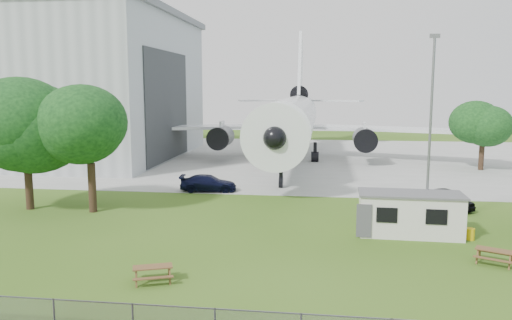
# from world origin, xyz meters

# --- Properties ---
(ground) EXTENTS (160.00, 160.00, 0.00)m
(ground) POSITION_xyz_m (0.00, 0.00, 0.00)
(ground) COLOR #537627
(concrete_apron) EXTENTS (120.00, 46.00, 0.03)m
(concrete_apron) POSITION_xyz_m (0.00, 38.00, 0.01)
(concrete_apron) COLOR #B7B7B2
(concrete_apron) RESTS_ON ground
(hangar) EXTENTS (43.00, 31.00, 18.55)m
(hangar) POSITION_xyz_m (-37.97, 36.00, 9.41)
(hangar) COLOR #B2B7BC
(hangar) RESTS_ON ground
(airliner) EXTENTS (46.36, 47.73, 17.69)m
(airliner) POSITION_xyz_m (-2.00, 35.86, 5.27)
(airliner) COLOR white
(airliner) RESTS_ON ground
(site_cabin) EXTENTS (6.79, 2.87, 2.62)m
(site_cabin) POSITION_xyz_m (7.01, 4.92, 1.31)
(site_cabin) COLOR silver
(site_cabin) RESTS_ON ground
(picnic_west) EXTENTS (2.21, 2.04, 0.76)m
(picnic_west) POSITION_xyz_m (-6.04, -4.39, 0.00)
(picnic_west) COLOR brown
(picnic_west) RESTS_ON ground
(picnic_east) EXTENTS (2.28, 2.14, 0.76)m
(picnic_east) POSITION_xyz_m (10.42, 0.21, 0.00)
(picnic_east) COLOR brown
(picnic_east) RESTS_ON ground
(lamp_mast) EXTENTS (0.16, 0.16, 12.00)m
(lamp_mast) POSITION_xyz_m (8.20, 6.20, 6.00)
(lamp_mast) COLOR slate
(lamp_mast) RESTS_ON ground
(tree_west_big) EXTENTS (8.69, 8.69, 10.45)m
(tree_west_big) POSITION_xyz_m (-19.79, 8.00, 6.10)
(tree_west_big) COLOR #382619
(tree_west_big) RESTS_ON ground
(tree_west_small) EXTENTS (6.63, 6.63, 9.46)m
(tree_west_small) POSITION_xyz_m (-14.78, 7.82, 6.13)
(tree_west_small) COLOR #382619
(tree_west_small) RESTS_ON ground
(tree_far_apron) EXTENTS (6.24, 6.24, 8.01)m
(tree_far_apron) POSITION_xyz_m (18.90, 31.06, 4.88)
(tree_far_apron) COLOR #382619
(tree_far_apron) RESTS_ON ground
(car_ne_hatch) EXTENTS (3.45, 4.57, 1.45)m
(car_ne_hatch) POSITION_xyz_m (11.03, 12.30, 0.73)
(car_ne_hatch) COLOR black
(car_ne_hatch) RESTS_ON ground
(car_apron_van) EXTENTS (5.07, 2.50, 1.42)m
(car_apron_van) POSITION_xyz_m (-8.12, 16.01, 0.71)
(car_apron_van) COLOR black
(car_apron_van) RESTS_ON ground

